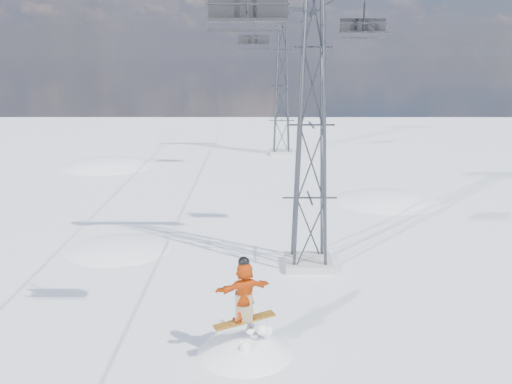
% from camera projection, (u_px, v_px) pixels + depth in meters
% --- Properties ---
extents(ground, '(120.00, 120.00, 0.00)m').
position_uv_depth(ground, '(304.00, 382.00, 14.33)').
color(ground, white).
rests_on(ground, ground).
extents(snow_terrain, '(39.00, 37.00, 22.00)m').
position_uv_depth(snow_terrain, '(202.00, 330.00, 37.25)').
color(snow_terrain, white).
rests_on(snow_terrain, ground).
extents(lift_tower_near, '(5.20, 1.80, 11.43)m').
position_uv_depth(lift_tower_near, '(311.00, 126.00, 20.79)').
color(lift_tower_near, '#999999').
rests_on(lift_tower_near, ground).
extents(lift_tower_far, '(5.20, 1.80, 11.43)m').
position_uv_depth(lift_tower_far, '(282.00, 86.00, 45.07)').
color(lift_tower_far, '#999999').
rests_on(lift_tower_far, ground).
extents(lift_chair_near, '(1.87, 0.54, 2.31)m').
position_uv_depth(lift_chair_near, '(248.00, 11.00, 13.07)').
color(lift_chair_near, black).
rests_on(lift_chair_near, ground).
extents(lift_chair_mid, '(1.82, 0.52, 2.25)m').
position_uv_depth(lift_chair_mid, '(363.00, 27.00, 22.41)').
color(lift_chair_mid, black).
rests_on(lift_chair_mid, ground).
extents(lift_chair_far, '(2.06, 0.59, 2.56)m').
position_uv_depth(lift_chair_far, '(254.00, 41.00, 37.21)').
color(lift_chair_far, black).
rests_on(lift_chair_far, ground).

